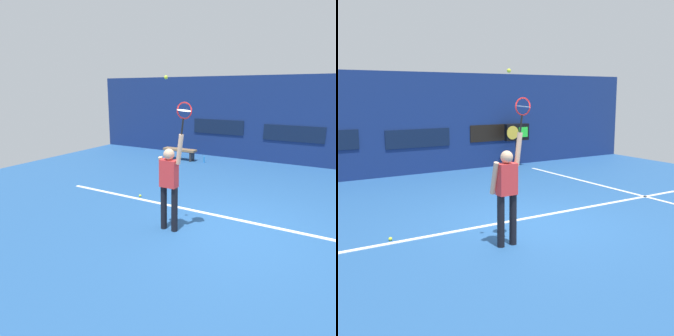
% 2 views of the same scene
% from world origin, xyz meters
% --- Properties ---
extents(ground_plane, '(18.00, 18.00, 0.00)m').
position_xyz_m(ground_plane, '(0.00, 0.00, 0.00)').
color(ground_plane, '#23518C').
extents(back_wall, '(18.00, 0.20, 3.33)m').
position_xyz_m(back_wall, '(0.00, 6.71, 1.67)').
color(back_wall, navy).
rests_on(back_wall, ground_plane).
extents(sponsor_banner_center, '(2.20, 0.03, 0.60)m').
position_xyz_m(sponsor_banner_center, '(0.00, 6.59, 1.19)').
color(sponsor_banner_center, '#0C1933').
extents(sponsor_banner_starboard, '(2.20, 0.03, 0.60)m').
position_xyz_m(sponsor_banner_starboard, '(3.00, 6.59, 1.23)').
color(sponsor_banner_starboard, black).
extents(court_baseline, '(10.00, 0.10, 0.01)m').
position_xyz_m(court_baseline, '(0.00, 0.47, 0.01)').
color(court_baseline, white).
rests_on(court_baseline, ground_plane).
extents(court_sideline, '(0.10, 7.00, 0.01)m').
position_xyz_m(court_sideline, '(3.82, 2.00, 0.01)').
color(court_sideline, white).
rests_on(court_sideline, ground_plane).
extents(tennis_player, '(0.56, 0.31, 1.99)m').
position_xyz_m(tennis_player, '(-1.13, -0.70, 1.01)').
color(tennis_player, black).
rests_on(tennis_player, ground_plane).
extents(tennis_racket, '(0.35, 0.27, 0.62)m').
position_xyz_m(tennis_racket, '(-0.82, -0.71, 2.39)').
color(tennis_racket, black).
extents(tennis_ball, '(0.07, 0.07, 0.07)m').
position_xyz_m(tennis_ball, '(-1.15, -0.79, 3.01)').
color(tennis_ball, '#CCE033').
extents(scoreboard_clock, '(0.96, 0.20, 1.56)m').
position_xyz_m(scoreboard_clock, '(3.55, 6.13, 1.20)').
color(scoreboard_clock, black).
rests_on(scoreboard_clock, ground_plane).
extents(spare_ball, '(0.07, 0.07, 0.07)m').
position_xyz_m(spare_ball, '(-2.81, 0.62, 0.03)').
color(spare_ball, '#CCE033').
rests_on(spare_ball, ground_plane).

